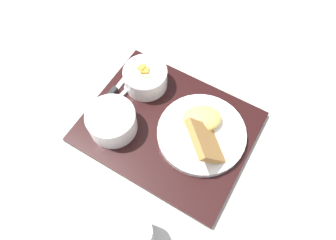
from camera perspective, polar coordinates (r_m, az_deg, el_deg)
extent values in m
plane|color=#ADA89E|center=(0.75, 0.00, -1.59)|extent=(4.00, 4.00, 0.00)
cube|color=black|center=(0.74, 0.00, -1.34)|extent=(0.42, 0.34, 0.01)
cylinder|color=white|center=(0.78, -4.28, 8.01)|extent=(0.11, 0.11, 0.06)
torus|color=white|center=(0.76, -4.41, 9.14)|extent=(0.11, 0.11, 0.01)
cylinder|color=#A8D184|center=(0.76, -4.39, 9.01)|extent=(0.06, 0.06, 0.02)
cylinder|color=#A8D184|center=(0.74, -3.50, 7.94)|extent=(0.04, 0.04, 0.01)
cylinder|color=#A8D184|center=(0.76, -5.13, 8.57)|extent=(0.05, 0.05, 0.01)
cylinder|color=#A8D184|center=(0.76, -3.53, 8.88)|extent=(0.05, 0.05, 0.01)
cube|color=orange|center=(0.76, -5.02, 9.68)|extent=(0.02, 0.02, 0.02)
cube|color=orange|center=(0.76, -4.41, 9.31)|extent=(0.02, 0.02, 0.01)
cube|color=orange|center=(0.76, -4.76, 9.68)|extent=(0.03, 0.03, 0.01)
cylinder|color=white|center=(0.72, -10.62, -0.27)|extent=(0.12, 0.12, 0.06)
torus|color=white|center=(0.70, -11.00, 0.79)|extent=(0.12, 0.12, 0.01)
cylinder|color=#939E56|center=(0.72, -10.68, -0.10)|extent=(0.10, 0.10, 0.05)
cube|color=#B2C170|center=(0.70, -9.48, 1.58)|extent=(0.02, 0.02, 0.01)
cylinder|color=white|center=(0.72, 6.38, -2.58)|extent=(0.21, 0.21, 0.02)
ellipsoid|color=#EAB756|center=(0.71, 6.46, 0.29)|extent=(0.12, 0.11, 0.03)
cube|color=#A37038|center=(0.67, 7.21, -4.12)|extent=(0.12, 0.12, 0.09)
cube|color=silver|center=(0.82, -7.91, 8.27)|extent=(0.02, 0.10, 0.00)
cube|color=black|center=(0.78, -11.33, 4.21)|extent=(0.02, 0.07, 0.01)
ellipsoid|color=silver|center=(0.80, -6.81, 6.80)|extent=(0.04, 0.06, 0.01)
cube|color=silver|center=(0.77, -10.39, 2.95)|extent=(0.02, 0.10, 0.01)
cylinder|color=silver|center=(0.64, -6.10, -20.86)|extent=(0.07, 0.07, 0.09)
cylinder|color=silver|center=(0.65, -5.96, -21.02)|extent=(0.06, 0.06, 0.05)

